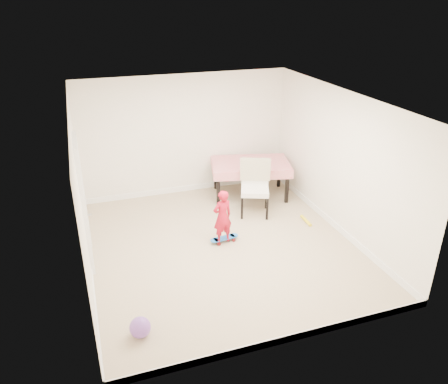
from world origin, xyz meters
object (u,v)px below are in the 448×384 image
object	(u,v)px
dining_table	(250,179)
dining_chair	(255,189)
child	(222,219)
skateboard	(224,239)
balloon	(140,327)

from	to	relation	value
dining_table	dining_chair	world-z (taller)	dining_chair
dining_chair	child	distance (m)	1.32
skateboard	child	xyz separation A→B (m)	(-0.05, -0.04, 0.46)
skateboard	balloon	distance (m)	2.62
balloon	dining_chair	bearing A→B (deg)	45.13
skateboard	balloon	bearing A→B (deg)	-141.76
child	dining_table	bearing A→B (deg)	-136.99
dining_table	balloon	bearing A→B (deg)	-115.57
balloon	child	bearing A→B (deg)	46.63
dining_chair	child	bearing A→B (deg)	-116.14
dining_table	dining_chair	xyz separation A→B (m)	(-0.24, -0.84, 0.16)
child	balloon	xyz separation A→B (m)	(-1.75, -1.85, -0.36)
dining_chair	balloon	size ratio (longest dim) A/B	3.93
skateboard	child	world-z (taller)	child
balloon	dining_table	bearing A→B (deg)	50.37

